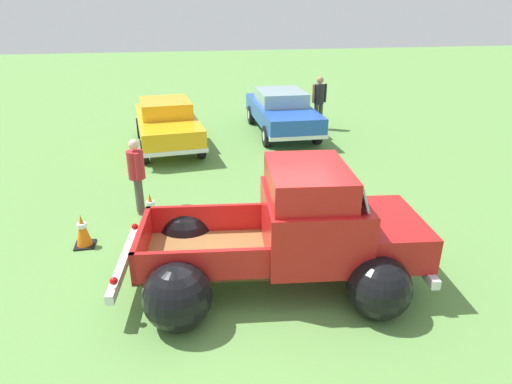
# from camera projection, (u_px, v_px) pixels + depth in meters

# --- Properties ---
(ground_plane) EXTENTS (80.00, 80.00, 0.00)m
(ground_plane) POSITION_uv_depth(u_px,v_px,m) (269.00, 280.00, 6.99)
(ground_plane) COLOR #609347
(vintage_pickup_truck) EXTENTS (4.81, 3.19, 1.96)m
(vintage_pickup_truck) POSITION_uv_depth(u_px,v_px,m) (295.00, 238.00, 6.72)
(vintage_pickup_truck) COLOR black
(vintage_pickup_truck) RESTS_ON ground
(show_car_0) EXTENTS (2.15, 4.43, 1.43)m
(show_car_0) POSITION_uv_depth(u_px,v_px,m) (167.00, 122.00, 13.40)
(show_car_0) COLOR black
(show_car_0) RESTS_ON ground
(show_car_1) EXTENTS (1.91, 4.68, 1.43)m
(show_car_1) POSITION_uv_depth(u_px,v_px,m) (282.00, 110.00, 14.92)
(show_car_1) COLOR black
(show_car_1) RESTS_ON ground
(spectator_0) EXTENTS (0.53, 0.35, 1.84)m
(spectator_0) POSITION_uv_depth(u_px,v_px,m) (319.00, 99.00, 15.30)
(spectator_0) COLOR #4C4742
(spectator_0) RESTS_ON ground
(spectator_1) EXTENTS (0.40, 0.54, 1.61)m
(spectator_1) POSITION_uv_depth(u_px,v_px,m) (137.00, 172.00, 8.94)
(spectator_1) COLOR #4C4742
(spectator_1) RESTS_ON ground
(lane_cone_0) EXTENTS (0.36, 0.36, 0.63)m
(lane_cone_0) POSITION_uv_depth(u_px,v_px,m) (83.00, 231.00, 7.88)
(lane_cone_0) COLOR black
(lane_cone_0) RESTS_ON ground
(lane_cone_1) EXTENTS (0.36, 0.36, 0.63)m
(lane_cone_1) POSITION_uv_depth(u_px,v_px,m) (151.00, 208.00, 8.76)
(lane_cone_1) COLOR black
(lane_cone_1) RESTS_ON ground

